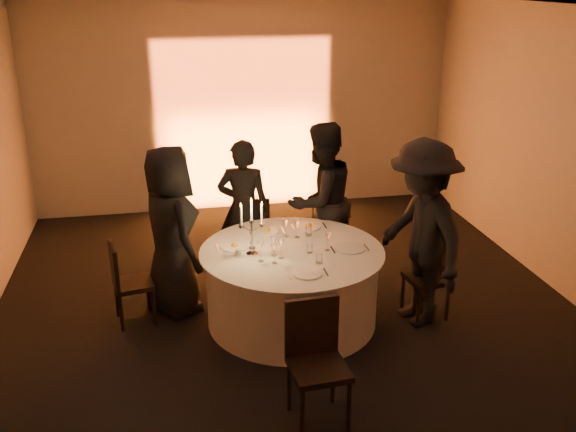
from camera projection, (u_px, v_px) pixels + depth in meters
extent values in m
plane|color=black|center=(292.00, 320.00, 6.49)|extent=(7.00, 7.00, 0.00)
plane|color=silver|center=(293.00, 9.00, 5.43)|extent=(7.00, 7.00, 0.00)
plane|color=#B9B2AC|center=(244.00, 107.00, 9.17)|extent=(7.00, 0.00, 7.00)
plane|color=#B9B2AC|center=(454.00, 416.00, 2.75)|extent=(7.00, 0.00, 7.00)
cube|color=black|center=(249.00, 209.00, 9.41)|extent=(0.25, 0.12, 0.10)
cylinder|color=black|center=(292.00, 318.00, 6.49)|extent=(0.60, 0.60, 0.03)
cylinder|color=black|center=(292.00, 287.00, 6.36)|extent=(0.20, 0.20, 0.75)
cylinder|color=silver|center=(292.00, 287.00, 6.36)|extent=(1.68, 1.68, 0.75)
cylinder|color=silver|center=(292.00, 251.00, 6.22)|extent=(1.80, 1.80, 0.02)
cube|color=black|center=(133.00, 284.00, 6.34)|extent=(0.43, 0.43, 0.05)
cube|color=black|center=(114.00, 266.00, 6.20)|extent=(0.11, 0.37, 0.42)
cylinder|color=black|center=(154.00, 307.00, 6.33)|extent=(0.04, 0.04, 0.40)
cylinder|color=black|center=(148.00, 293.00, 6.61)|extent=(0.04, 0.04, 0.40)
cylinder|color=black|center=(121.00, 313.00, 6.22)|extent=(0.04, 0.04, 0.40)
cylinder|color=black|center=(117.00, 298.00, 6.50)|extent=(0.04, 0.04, 0.40)
cube|color=black|center=(253.00, 230.00, 7.66)|extent=(0.42, 0.42, 0.05)
cube|color=black|center=(253.00, 217.00, 7.41)|extent=(0.38, 0.08, 0.43)
cylinder|color=black|center=(267.00, 241.00, 7.89)|extent=(0.04, 0.04, 0.41)
cylinder|color=black|center=(240.00, 242.00, 7.87)|extent=(0.04, 0.04, 0.41)
cylinder|color=black|center=(268.00, 251.00, 7.59)|extent=(0.04, 0.04, 0.41)
cylinder|color=black|center=(240.00, 252.00, 7.57)|extent=(0.04, 0.04, 0.41)
cube|color=black|center=(317.00, 229.00, 7.71)|extent=(0.49, 0.49, 0.05)
cube|color=black|center=(326.00, 215.00, 7.49)|extent=(0.36, 0.19, 0.43)
cylinder|color=black|center=(320.00, 238.00, 7.99)|extent=(0.04, 0.04, 0.40)
cylinder|color=black|center=(298.00, 243.00, 7.82)|extent=(0.04, 0.04, 0.40)
cylinder|color=black|center=(336.00, 246.00, 7.74)|extent=(0.04, 0.04, 0.40)
cylinder|color=black|center=(314.00, 252.00, 7.57)|extent=(0.04, 0.04, 0.40)
cube|color=black|center=(427.00, 278.00, 6.43)|extent=(0.43, 0.43, 0.05)
cube|color=black|center=(444.00, 255.00, 6.40)|extent=(0.09, 0.38, 0.44)
cylinder|color=black|center=(403.00, 292.00, 6.61)|extent=(0.04, 0.04, 0.41)
cylinder|color=black|center=(419.00, 307.00, 6.31)|extent=(0.04, 0.04, 0.41)
cylinder|color=black|center=(431.00, 288.00, 6.70)|extent=(0.04, 0.04, 0.41)
cylinder|color=black|center=(448.00, 302.00, 6.41)|extent=(0.04, 0.04, 0.41)
cube|color=black|center=(319.00, 369.00, 4.87)|extent=(0.46, 0.46, 0.05)
cube|color=black|center=(312.00, 326.00, 4.95)|extent=(0.43, 0.07, 0.49)
cylinder|color=black|center=(302.00, 414.00, 4.74)|extent=(0.04, 0.04, 0.46)
cylinder|color=black|center=(349.00, 406.00, 4.83)|extent=(0.04, 0.04, 0.46)
cylinder|color=black|center=(289.00, 385.00, 5.07)|extent=(0.04, 0.04, 0.46)
cylinder|color=black|center=(333.00, 378.00, 5.16)|extent=(0.04, 0.04, 0.46)
imported|color=black|center=(171.00, 231.00, 6.40)|extent=(0.84, 1.00, 1.75)
imported|color=black|center=(244.00, 209.00, 7.21)|extent=(0.67, 0.53, 1.61)
imported|color=black|center=(321.00, 202.00, 7.16)|extent=(1.09, 1.01, 1.80)
imported|color=black|center=(421.00, 234.00, 6.17)|extent=(0.90, 1.31, 1.87)
cylinder|color=white|center=(235.00, 247.00, 6.28)|extent=(0.28, 0.28, 0.01)
cube|color=silver|center=(217.00, 248.00, 6.25)|extent=(0.01, 0.17, 0.01)
cube|color=silver|center=(252.00, 245.00, 6.31)|extent=(0.02, 0.17, 0.01)
sphere|color=gold|center=(235.00, 243.00, 6.27)|extent=(0.07, 0.07, 0.07)
cylinder|color=white|center=(267.00, 231.00, 6.66)|extent=(0.26, 0.26, 0.01)
cube|color=silver|center=(251.00, 232.00, 6.63)|extent=(0.02, 0.17, 0.01)
cube|color=silver|center=(283.00, 230.00, 6.69)|extent=(0.01, 0.17, 0.01)
sphere|color=gold|center=(267.00, 227.00, 6.64)|extent=(0.07, 0.07, 0.07)
cylinder|color=white|center=(309.00, 227.00, 6.78)|extent=(0.26, 0.26, 0.01)
cube|color=silver|center=(293.00, 228.00, 6.75)|extent=(0.02, 0.17, 0.01)
cube|color=silver|center=(325.00, 226.00, 6.81)|extent=(0.02, 0.17, 0.01)
sphere|color=gold|center=(309.00, 223.00, 6.77)|extent=(0.07, 0.07, 0.07)
cylinder|color=white|center=(350.00, 248.00, 6.24)|extent=(0.29, 0.29, 0.01)
cube|color=silver|center=(333.00, 250.00, 6.21)|extent=(0.02, 0.17, 0.01)
cube|color=silver|center=(366.00, 247.00, 6.27)|extent=(0.01, 0.17, 0.01)
cylinder|color=white|center=(307.00, 274.00, 5.71)|extent=(0.26, 0.26, 0.01)
cube|color=silver|center=(289.00, 275.00, 5.68)|extent=(0.02, 0.17, 0.01)
cube|color=silver|center=(326.00, 272.00, 5.75)|extent=(0.02, 0.17, 0.01)
cylinder|color=white|center=(239.00, 255.00, 6.10)|extent=(0.11, 0.11, 0.01)
cylinder|color=white|center=(239.00, 252.00, 6.08)|extent=(0.07, 0.07, 0.06)
cylinder|color=silver|center=(252.00, 254.00, 6.11)|extent=(0.12, 0.12, 0.02)
sphere|color=silver|center=(252.00, 249.00, 6.09)|extent=(0.06, 0.06, 0.06)
cylinder|color=silver|center=(252.00, 237.00, 6.05)|extent=(0.02, 0.02, 0.30)
cylinder|color=silver|center=(252.00, 221.00, 5.99)|extent=(0.05, 0.05, 0.03)
cylinder|color=white|center=(251.00, 211.00, 5.96)|extent=(0.02, 0.02, 0.20)
cone|color=orange|center=(251.00, 199.00, 5.92)|extent=(0.02, 0.02, 0.03)
cylinder|color=silver|center=(247.00, 229.00, 6.01)|extent=(0.11, 0.02, 0.07)
cylinder|color=silver|center=(241.00, 226.00, 5.99)|extent=(0.05, 0.05, 0.03)
cylinder|color=white|center=(241.00, 216.00, 5.96)|extent=(0.02, 0.02, 0.20)
cone|color=orange|center=(241.00, 204.00, 5.91)|extent=(0.02, 0.02, 0.03)
cylinder|color=silver|center=(257.00, 228.00, 6.03)|extent=(0.11, 0.02, 0.07)
cylinder|color=silver|center=(262.00, 225.00, 6.03)|extent=(0.05, 0.05, 0.03)
cylinder|color=white|center=(262.00, 215.00, 5.99)|extent=(0.02, 0.02, 0.20)
cone|color=orange|center=(262.00, 203.00, 5.95)|extent=(0.02, 0.02, 0.03)
cylinder|color=silver|center=(274.00, 263.00, 5.94)|extent=(0.06, 0.06, 0.01)
cylinder|color=silver|center=(274.00, 258.00, 5.92)|extent=(0.01, 0.01, 0.10)
cone|color=silver|center=(274.00, 249.00, 5.89)|extent=(0.07, 0.07, 0.09)
cylinder|color=silver|center=(261.00, 261.00, 5.98)|extent=(0.06, 0.06, 0.01)
cylinder|color=silver|center=(261.00, 256.00, 5.96)|extent=(0.01, 0.01, 0.10)
cone|color=silver|center=(260.00, 247.00, 5.93)|extent=(0.07, 0.07, 0.09)
cylinder|color=silver|center=(286.00, 236.00, 6.54)|extent=(0.06, 0.06, 0.01)
cylinder|color=silver|center=(286.00, 231.00, 6.52)|extent=(0.01, 0.01, 0.10)
cone|color=silver|center=(286.00, 223.00, 6.49)|extent=(0.07, 0.07, 0.09)
cylinder|color=silver|center=(274.00, 255.00, 6.10)|extent=(0.06, 0.06, 0.01)
cylinder|color=silver|center=(274.00, 250.00, 6.08)|extent=(0.01, 0.01, 0.10)
cone|color=silver|center=(274.00, 241.00, 6.05)|extent=(0.07, 0.07, 0.09)
cylinder|color=silver|center=(281.00, 258.00, 6.04)|extent=(0.06, 0.06, 0.01)
cylinder|color=silver|center=(281.00, 253.00, 6.02)|extent=(0.01, 0.01, 0.10)
cone|color=silver|center=(281.00, 244.00, 5.99)|extent=(0.07, 0.07, 0.09)
cylinder|color=silver|center=(297.00, 237.00, 6.52)|extent=(0.06, 0.06, 0.01)
cylinder|color=silver|center=(297.00, 232.00, 6.50)|extent=(0.01, 0.01, 0.10)
cone|color=silver|center=(297.00, 224.00, 6.47)|extent=(0.07, 0.07, 0.09)
cylinder|color=silver|center=(328.00, 250.00, 6.21)|extent=(0.06, 0.06, 0.01)
cylinder|color=silver|center=(328.00, 245.00, 6.20)|extent=(0.01, 0.01, 0.10)
cone|color=silver|center=(328.00, 236.00, 6.16)|extent=(0.07, 0.07, 0.09)
cylinder|color=silver|center=(308.00, 231.00, 6.55)|extent=(0.07, 0.07, 0.09)
cylinder|color=silver|center=(319.00, 259.00, 5.92)|extent=(0.07, 0.07, 0.09)
cylinder|color=silver|center=(309.00, 248.00, 6.15)|extent=(0.07, 0.07, 0.09)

